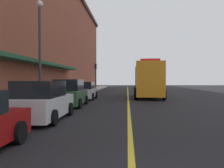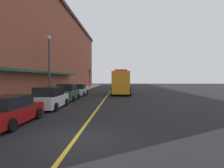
% 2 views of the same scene
% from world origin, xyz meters
% --- Properties ---
extents(ground_plane, '(112.00, 112.00, 0.00)m').
position_xyz_m(ground_plane, '(0.00, 25.00, 0.00)').
color(ground_plane, black).
extents(sidewalk_left, '(2.40, 70.00, 0.15)m').
position_xyz_m(sidewalk_left, '(-6.20, 25.00, 0.07)').
color(sidewalk_left, '#ADA8A0').
rests_on(sidewalk_left, ground).
extents(lane_center_stripe, '(0.16, 70.00, 0.01)m').
position_xyz_m(lane_center_stripe, '(0.00, 25.00, 0.00)').
color(lane_center_stripe, gold).
rests_on(lane_center_stripe, ground).
extents(brick_building_left, '(11.30, 64.00, 14.84)m').
position_xyz_m(brick_building_left, '(-12.46, 23.99, 7.43)').
color(brick_building_left, brown).
rests_on(brick_building_left, ground).
extents(parked_car_1, '(2.13, 4.74, 1.74)m').
position_xyz_m(parked_car_1, '(-3.89, 7.84, 0.82)').
color(parked_car_1, silver).
rests_on(parked_car_1, ground).
extents(parked_car_2, '(2.10, 4.53, 1.82)m').
position_xyz_m(parked_car_2, '(-3.99, 13.61, 0.84)').
color(parked_car_2, '#2D5133').
rests_on(parked_car_2, ground).
extents(parked_car_3, '(2.00, 4.48, 1.59)m').
position_xyz_m(parked_car_3, '(-3.99, 19.80, 0.75)').
color(parked_car_3, silver).
rests_on(parked_car_3, ground).
extents(utility_truck, '(2.91, 8.35, 3.64)m').
position_xyz_m(utility_truck, '(1.98, 22.15, 1.73)').
color(utility_truck, orange).
rests_on(utility_truck, ground).
extents(parking_meter_0, '(0.14, 0.18, 1.33)m').
position_xyz_m(parking_meter_0, '(-5.35, 16.84, 1.06)').
color(parking_meter_0, '#4C4C51').
rests_on(parking_meter_0, sidewalk_left).
extents(parking_meter_1, '(0.14, 0.18, 1.33)m').
position_xyz_m(parking_meter_1, '(-5.35, 9.35, 1.06)').
color(parking_meter_1, '#4C4C51').
rests_on(parking_meter_1, sidewalk_left).
extents(parking_meter_2, '(0.14, 0.18, 1.33)m').
position_xyz_m(parking_meter_2, '(-5.35, 9.46, 1.06)').
color(parking_meter_2, '#4C4C51').
rests_on(parking_meter_2, sidewalk_left).
extents(street_lamp_left, '(0.44, 0.44, 6.94)m').
position_xyz_m(street_lamp_left, '(-5.95, 13.43, 4.40)').
color(street_lamp_left, '#33383D').
rests_on(street_lamp_left, sidewalk_left).
extents(traffic_light_near, '(0.38, 0.36, 4.30)m').
position_xyz_m(traffic_light_near, '(-5.29, 37.90, 3.16)').
color(traffic_light_near, '#232326').
rests_on(traffic_light_near, sidewalk_left).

